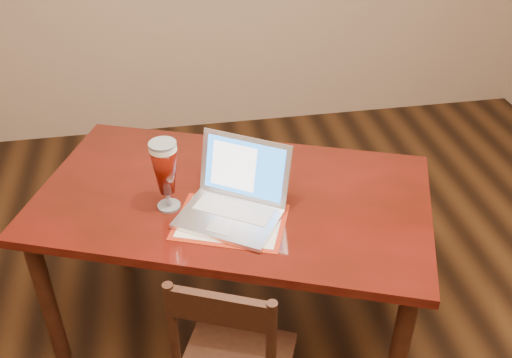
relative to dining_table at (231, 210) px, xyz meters
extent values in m
cube|color=#500E0A|center=(0.01, 0.01, 0.06)|extent=(1.76, 1.37, 0.04)
cylinder|color=#38170E|center=(-0.77, -0.07, -0.31)|extent=(0.07, 0.07, 0.69)
cylinder|color=#38170E|center=(0.53, -0.58, -0.31)|extent=(0.07, 0.07, 0.69)
cylinder|color=#38170E|center=(-0.51, 0.59, -0.31)|extent=(0.07, 0.07, 0.69)
cylinder|color=#38170E|center=(0.79, 0.09, -0.31)|extent=(0.07, 0.07, 0.69)
cube|color=maroon|center=(-0.02, -0.17, 0.08)|extent=(0.48, 0.42, 0.00)
cube|color=silver|center=(-0.02, -0.17, 0.08)|extent=(0.43, 0.37, 0.00)
cube|color=silver|center=(-0.03, -0.16, 0.09)|extent=(0.44, 0.40, 0.02)
cube|color=silver|center=(0.00, -0.12, 0.10)|extent=(0.31, 0.25, 0.00)
cube|color=silver|center=(-0.07, -0.22, 0.10)|extent=(0.11, 0.10, 0.00)
cube|color=silver|center=(0.05, -0.03, 0.22)|extent=(0.34, 0.25, 0.24)
cube|color=blue|center=(0.05, -0.03, 0.22)|extent=(0.30, 0.22, 0.20)
cube|color=white|center=(0.01, -0.01, 0.22)|extent=(0.18, 0.14, 0.17)
cylinder|color=silver|center=(-0.25, -0.03, 0.08)|extent=(0.09, 0.09, 0.01)
cylinder|color=silver|center=(-0.25, -0.03, 0.12)|extent=(0.02, 0.02, 0.06)
cylinder|color=white|center=(-0.25, -0.03, 0.34)|extent=(0.10, 0.10, 0.02)
cylinder|color=silver|center=(-0.25, -0.03, 0.36)|extent=(0.10, 0.10, 0.01)
cylinder|color=silver|center=(0.03, 0.30, 0.09)|extent=(0.06, 0.06, 0.04)
cylinder|color=silver|center=(0.09, 0.31, 0.09)|extent=(0.06, 0.06, 0.04)
cylinder|color=black|center=(-0.27, -0.62, 0.00)|extent=(0.03, 0.03, 0.49)
cube|color=black|center=(-0.13, -0.68, 0.18)|extent=(0.29, 0.15, 0.11)
camera|label=1|loc=(-0.22, -1.82, 1.41)|focal=40.00mm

